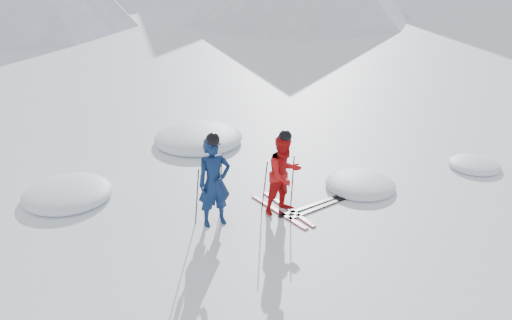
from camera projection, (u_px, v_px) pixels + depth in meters
ground at (338, 200)px, 11.44m from camera, size 160.00×160.00×0.00m
skier_blue at (214, 182)px, 10.19m from camera, size 0.68×0.48×1.77m
skier_red at (284, 174)px, 10.66m from camera, size 0.85×0.70×1.64m
pole_blue_left at (197, 197)px, 10.30m from camera, size 0.12×0.08×1.18m
pole_blue_right at (221, 188)px, 10.62m from camera, size 0.12×0.07×1.18m
pole_red_left at (265, 185)px, 10.84m from camera, size 0.11×0.09×1.09m
pole_red_right at (292, 181)px, 11.03m from camera, size 0.11×0.08×1.09m
ski_worn_left at (278, 212)px, 10.94m from camera, size 0.31×1.70×0.03m
ski_worn_right at (288, 209)px, 11.04m from camera, size 0.20×1.70×0.03m
ski_loose_a at (312, 205)px, 11.18m from camera, size 1.70×0.22×0.03m
ski_loose_b at (321, 207)px, 11.11m from camera, size 1.70×0.28×0.03m
snow_lumps at (209, 163)px, 13.19m from camera, size 10.35×6.51×0.52m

